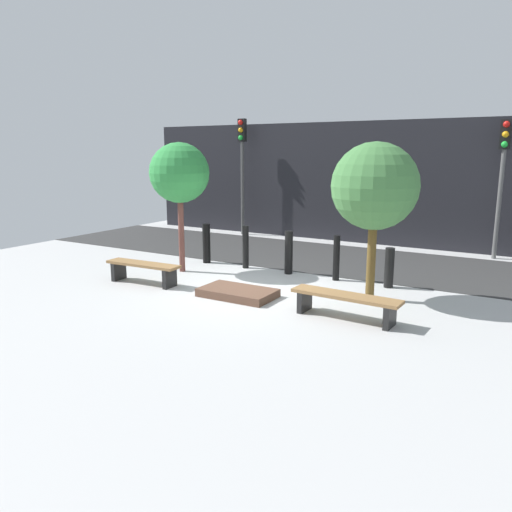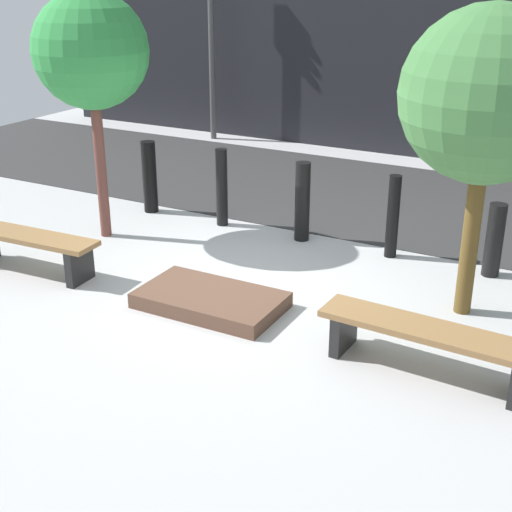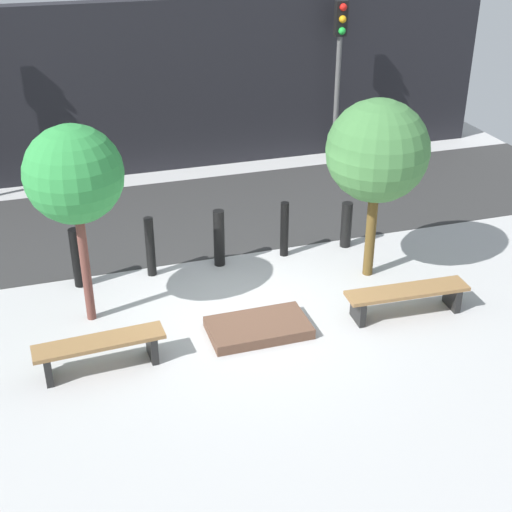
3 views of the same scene
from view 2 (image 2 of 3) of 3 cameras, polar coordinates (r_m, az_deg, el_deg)
ground_plane at (r=8.18m, az=-1.39°, el=-2.43°), size 18.00×18.00×0.00m
road_strip at (r=11.52m, az=8.37°, el=4.86°), size 18.00×3.96×0.01m
building_facade at (r=13.94m, az=13.34°, el=15.71°), size 16.20×0.50×3.89m
bench_left at (r=8.86m, az=-17.73°, el=0.89°), size 1.85×0.50×0.48m
bench_right at (r=6.55m, az=13.61°, el=-6.53°), size 2.01×0.53×0.46m
planter_bed at (r=7.67m, az=-3.65°, el=-3.54°), size 1.53×0.88×0.17m
tree_behind_left_bench at (r=9.35m, az=-13.07°, el=15.62°), size 1.45×1.45×3.16m
tree_behind_right_bench at (r=7.23m, az=18.07°, el=12.01°), size 1.70×1.70×3.13m
bollard_far_left at (r=10.61m, az=-8.51°, el=6.27°), size 0.21×0.21×1.06m
bollard_left at (r=9.94m, az=-2.75°, el=5.50°), size 0.16×0.16×1.09m
bollard_center at (r=9.39m, az=3.73°, el=4.35°), size 0.20×0.20×1.06m
bollard_right at (r=8.98m, az=10.90°, el=3.11°), size 0.15×0.15×1.05m
bollard_far_right at (r=8.75m, az=18.53°, el=1.21°), size 0.20×0.20×0.88m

